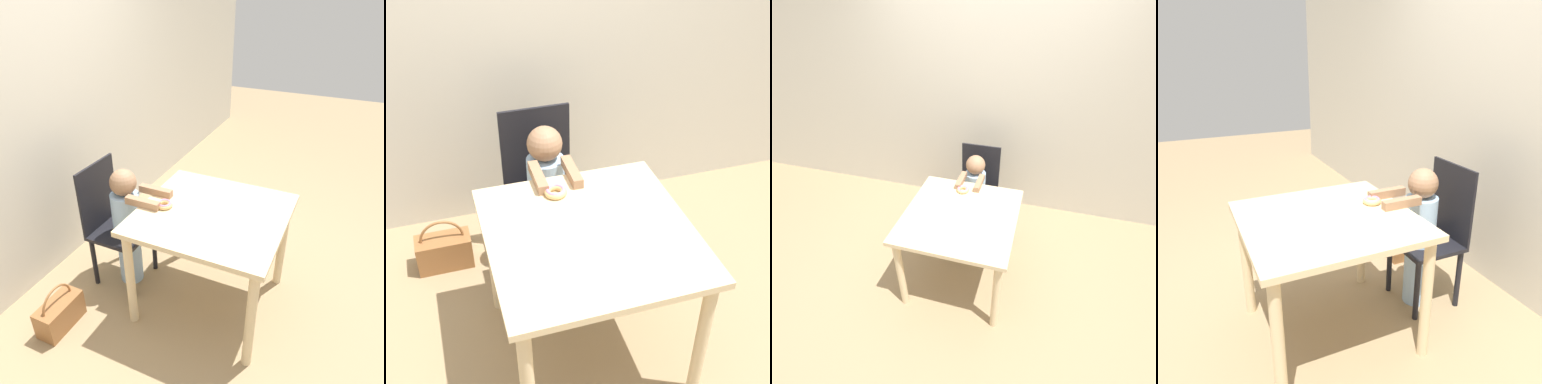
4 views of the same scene
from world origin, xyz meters
TOP-DOWN VIEW (x-y plane):
  - ground_plane at (0.00, 0.00)m, footprint 12.00×12.00m
  - wall_back at (0.00, 1.30)m, footprint 8.00×0.05m
  - dining_table at (0.00, 0.00)m, footprint 0.90×0.92m
  - chair at (-0.04, 0.76)m, footprint 0.40×0.39m
  - child_figure at (-0.04, 0.64)m, footprint 0.22×0.43m
  - donut at (-0.07, 0.31)m, footprint 0.11×0.11m
  - napkin at (0.03, -0.00)m, footprint 0.23×0.23m
  - handbag at (-0.64, 0.82)m, footprint 0.32×0.16m

SIDE VIEW (x-z plane):
  - ground_plane at x=0.00m, z-range 0.00..0.00m
  - handbag at x=-0.64m, z-range -0.06..0.28m
  - chair at x=-0.04m, z-range 0.01..0.95m
  - child_figure at x=-0.04m, z-range 0.03..0.98m
  - dining_table at x=0.00m, z-range 0.26..1.02m
  - napkin at x=0.03m, z-range 0.76..0.76m
  - donut at x=-0.07m, z-range 0.76..0.80m
  - wall_back at x=0.00m, z-range 0.00..2.50m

